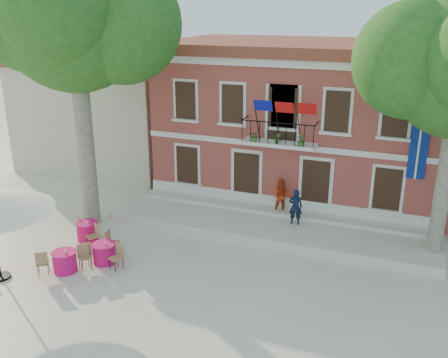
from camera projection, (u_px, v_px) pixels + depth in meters
ground at (183, 267)px, 18.38m from camera, size 90.00×90.00×0.00m
main_building at (303, 117)px, 25.24m from camera, size 13.50×9.59×7.50m
neighbor_west at (119, 108)px, 30.27m from camera, size 9.40×9.40×6.40m
terrace at (269, 225)px, 21.52m from camera, size 14.00×3.40×0.30m
plane_tree_west at (74, 18)px, 19.42m from camera, size 5.97×5.97×11.73m
pedestrian_navy at (295, 207)px, 21.04m from camera, size 0.62×0.46×1.57m
pedestrian_orange at (282, 197)px, 22.01m from camera, size 0.89×0.74×1.66m
cafe_table_0 at (104, 252)px, 18.57m from camera, size 1.85×1.74×0.95m
cafe_table_1 at (65, 261)px, 17.96m from camera, size 1.80×1.47×0.95m
cafe_table_3 at (87, 230)px, 20.40m from camera, size 1.76×1.53×0.95m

